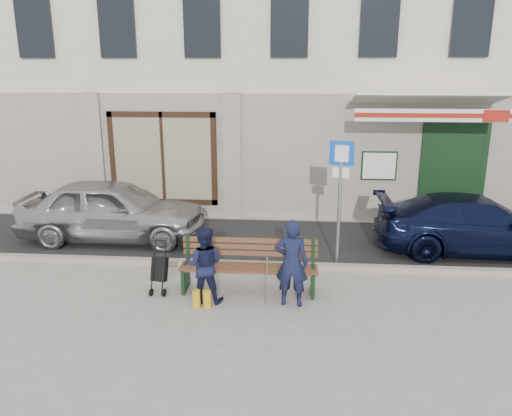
# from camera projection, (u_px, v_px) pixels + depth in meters

# --- Properties ---
(ground) EXTENTS (80.00, 80.00, 0.00)m
(ground) POSITION_uv_depth(u_px,v_px,m) (280.00, 303.00, 8.37)
(ground) COLOR #9E9991
(ground) RESTS_ON ground
(asphalt_lane) EXTENTS (60.00, 3.20, 0.01)m
(asphalt_lane) POSITION_uv_depth(u_px,v_px,m) (284.00, 241.00, 11.34)
(asphalt_lane) COLOR #282828
(asphalt_lane) RESTS_ON ground
(curb) EXTENTS (60.00, 0.18, 0.12)m
(curb) POSITION_uv_depth(u_px,v_px,m) (282.00, 266.00, 9.79)
(curb) COLOR #9E9384
(curb) RESTS_ON ground
(building) EXTENTS (20.00, 8.27, 10.00)m
(building) POSITION_uv_depth(u_px,v_px,m) (292.00, 28.00, 15.14)
(building) COLOR beige
(building) RESTS_ON ground
(car_silver) EXTENTS (4.16, 1.69, 1.41)m
(car_silver) POSITION_uv_depth(u_px,v_px,m) (112.00, 210.00, 11.30)
(car_silver) COLOR #AAAAAF
(car_silver) RESTS_ON ground
(car_navy) EXTENTS (4.21, 1.72, 1.22)m
(car_navy) POSITION_uv_depth(u_px,v_px,m) (476.00, 225.00, 10.54)
(car_navy) COLOR black
(car_navy) RESTS_ON ground
(parking_sign) EXTENTS (0.45, 0.15, 2.49)m
(parking_sign) POSITION_uv_depth(u_px,v_px,m) (340.00, 185.00, 9.53)
(parking_sign) COLOR gray
(parking_sign) RESTS_ON ground
(bench) EXTENTS (2.40, 1.17, 0.98)m
(bench) POSITION_uv_depth(u_px,v_px,m) (246.00, 267.00, 8.69)
(bench) COLOR brown
(bench) RESTS_ON ground
(man) EXTENTS (0.57, 0.41, 1.48)m
(man) POSITION_uv_depth(u_px,v_px,m) (292.00, 263.00, 8.12)
(man) COLOR #131735
(man) RESTS_ON ground
(woman) EXTENTS (0.66, 0.52, 1.30)m
(woman) POSITION_uv_depth(u_px,v_px,m) (204.00, 265.00, 8.29)
(woman) COLOR #131734
(woman) RESTS_ON ground
(stroller) EXTENTS (0.31, 0.41, 0.92)m
(stroller) POSITION_uv_depth(u_px,v_px,m) (159.00, 270.00, 8.68)
(stroller) COLOR black
(stroller) RESTS_ON ground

